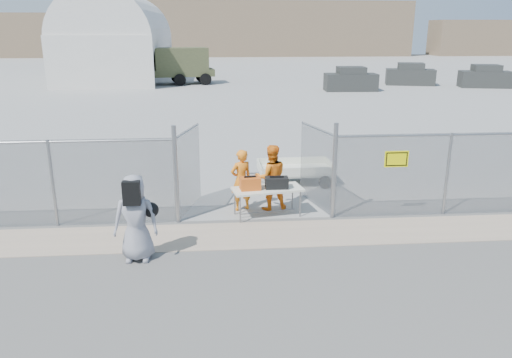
{
  "coord_description": "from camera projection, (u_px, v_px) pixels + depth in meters",
  "views": [
    {
      "loc": [
        -0.97,
        -10.0,
        4.77
      ],
      "look_at": [
        0.0,
        2.0,
        1.1
      ],
      "focal_mm": 35.0,
      "sensor_mm": 36.0,
      "label": 1
    }
  ],
  "objects": [
    {
      "name": "security_worker_left",
      "position": [
        241.0,
        180.0,
        13.36
      ],
      "size": [
        0.73,
        0.62,
        1.69
      ],
      "primitive_type": "imported",
      "rotation": [
        0.0,
        0.0,
        3.56
      ],
      "color": "orange",
      "rests_on": "ground"
    },
    {
      "name": "utility_trailer",
      "position": [
        295.0,
        172.0,
        15.83
      ],
      "size": [
        3.05,
        1.62,
        0.73
      ],
      "primitive_type": null,
      "rotation": [
        0.0,
        0.0,
        0.02
      ],
      "color": "silver",
      "rests_on": "ground"
    },
    {
      "name": "security_worker_right",
      "position": [
        271.0,
        178.0,
        13.4
      ],
      "size": [
        0.94,
        0.76,
        1.8
      ],
      "primitive_type": "imported",
      "rotation": [
        0.0,
        0.0,
        3.24
      ],
      "color": "orange",
      "rests_on": "ground"
    },
    {
      "name": "dirt_strip",
      "position": [
        259.0,
        235.0,
        11.96
      ],
      "size": [
        44.0,
        1.6,
        0.01
      ],
      "primitive_type": "cube",
      "color": "tan",
      "rests_on": "ground"
    },
    {
      "name": "military_truck",
      "position": [
        175.0,
        66.0,
        43.03
      ],
      "size": [
        6.81,
        3.46,
        3.1
      ],
      "primitive_type": null,
      "rotation": [
        0.0,
        0.0,
        0.17
      ],
      "color": "#484C2D",
      "rests_on": "ground"
    },
    {
      "name": "parked_vehicle_near",
      "position": [
        351.0,
        79.0,
        38.78
      ],
      "size": [
        4.07,
        1.98,
        1.81
      ],
      "primitive_type": null,
      "rotation": [
        0.0,
        0.0,
        -0.04
      ],
      "color": "#313331",
      "rests_on": "ground"
    },
    {
      "name": "chain_link_fence",
      "position": [
        256.0,
        179.0,
        12.59
      ],
      "size": [
        40.0,
        0.2,
        2.2
      ],
      "primitive_type": null,
      "color": "gray",
      "rests_on": "ground"
    },
    {
      "name": "quonset_hangar",
      "position": [
        119.0,
        36.0,
        47.2
      ],
      "size": [
        9.0,
        18.0,
        8.0
      ],
      "primitive_type": null,
      "color": "silver",
      "rests_on": "ground"
    },
    {
      "name": "tarmac_inside",
      "position": [
        225.0,
        76.0,
        51.05
      ],
      "size": [
        160.0,
        80.0,
        0.01
      ],
      "primitive_type": "cube",
      "color": "gray",
      "rests_on": "ground"
    },
    {
      "name": "folding_table",
      "position": [
        267.0,
        202.0,
        13.05
      ],
      "size": [
        1.92,
        1.08,
        0.77
      ],
      "primitive_type": null,
      "rotation": [
        0.0,
        0.0,
        0.19
      ],
      "color": "silver",
      "rests_on": "ground"
    },
    {
      "name": "orange_bag",
      "position": [
        250.0,
        183.0,
        12.8
      ],
      "size": [
        0.55,
        0.4,
        0.32
      ],
      "primitive_type": "cube",
      "rotation": [
        0.0,
        0.0,
        0.12
      ],
      "color": "#DD5C19",
      "rests_on": "folding_table"
    },
    {
      "name": "distant_hills",
      "position": [
        249.0,
        29.0,
        84.45
      ],
      "size": [
        140.0,
        6.0,
        9.0
      ],
      "primitive_type": null,
      "color": "#7F684F",
      "rests_on": "ground"
    },
    {
      "name": "visitor",
      "position": [
        136.0,
        218.0,
        10.45
      ],
      "size": [
        0.93,
        0.62,
        1.88
      ],
      "primitive_type": "imported",
      "rotation": [
        0.0,
        0.0,
        -0.02
      ],
      "color": "gray",
      "rests_on": "ground"
    },
    {
      "name": "black_duffel",
      "position": [
        277.0,
        183.0,
        12.92
      ],
      "size": [
        0.59,
        0.35,
        0.28
      ],
      "primitive_type": "cube",
      "rotation": [
        0.0,
        0.0,
        -0.01
      ],
      "color": "black",
      "rests_on": "folding_table"
    },
    {
      "name": "ground",
      "position": [
        263.0,
        253.0,
        11.0
      ],
      "size": [
        160.0,
        160.0,
        0.0
      ],
      "primitive_type": "plane",
      "color": "#4D4D4D"
    },
    {
      "name": "parked_vehicle_far",
      "position": [
        485.0,
        76.0,
        40.98
      ],
      "size": [
        4.28,
        2.62,
        1.8
      ],
      "primitive_type": null,
      "rotation": [
        0.0,
        0.0,
        -0.22
      ],
      "color": "#313331",
      "rests_on": "ground"
    },
    {
      "name": "parked_vehicle_mid",
      "position": [
        410.0,
        74.0,
        42.76
      ],
      "size": [
        4.36,
        2.8,
        1.82
      ],
      "primitive_type": null,
      "rotation": [
        0.0,
        0.0,
        -0.26
      ],
      "color": "#313331",
      "rests_on": "ground"
    }
  ]
}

